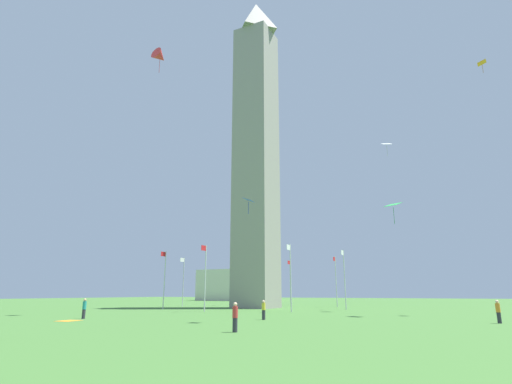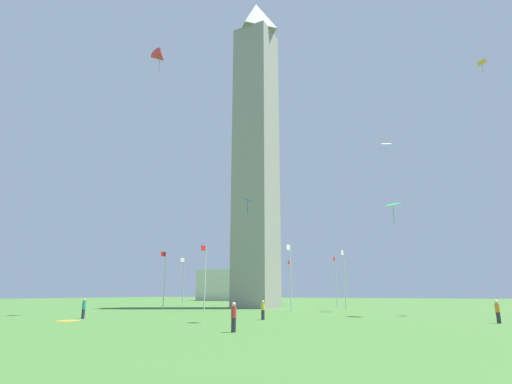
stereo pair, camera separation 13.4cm
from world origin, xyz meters
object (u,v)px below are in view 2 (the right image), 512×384
(person_teal_shirt, at_px, (84,309))
(person_orange_shirt, at_px, (498,312))
(flagpole_n, at_px, (205,274))
(flagpole_se, at_px, (336,279))
(obelisk_monument, at_px, (256,141))
(person_red_shirt, at_px, (234,317))
(flagpole_w, at_px, (183,279))
(picnic_blanket_near_first_person, at_px, (68,321))
(kite_white_diamond, at_px, (386,144))
(flagpole_nw, at_px, (164,277))
(kite_blue_diamond, at_px, (248,201))
(kite_green_diamond, at_px, (393,205))
(kite_orange_diamond, at_px, (482,63))
(flagpole_ne, at_px, (290,274))
(person_yellow_shirt, at_px, (263,310))
(flagpole_s, at_px, (290,280))
(distant_building, at_px, (239,286))
(flagpole_e, at_px, (344,276))
(kite_red_delta, at_px, (160,57))
(flagpole_sw, at_px, (233,281))

(person_teal_shirt, relative_size, person_orange_shirt, 1.02)
(flagpole_n, bearing_deg, flagpole_se, 157.50)
(obelisk_monument, distance_m, person_red_shirt, 46.02)
(flagpole_w, relative_size, picnic_blanket_near_first_person, 4.48)
(obelisk_monument, relative_size, kite_white_diamond, 26.10)
(person_red_shirt, bearing_deg, person_teal_shirt, 28.69)
(flagpole_n, height_order, person_red_shirt, flagpole_n)
(flagpole_w, distance_m, flagpole_nw, 10.49)
(kite_blue_diamond, bearing_deg, kite_green_diamond, 145.71)
(person_orange_shirt, relative_size, kite_orange_diamond, 1.15)
(flagpole_w, relative_size, kite_green_diamond, 3.54)
(flagpole_se, height_order, person_red_shirt, flagpole_se)
(flagpole_ne, xyz_separation_m, kite_blue_diamond, (17.48, 3.57, 5.20))
(person_teal_shirt, xyz_separation_m, person_orange_shirt, (-10.48, 32.36, -0.02))
(person_orange_shirt, distance_m, picnic_blanket_near_first_person, 33.82)
(person_yellow_shirt, height_order, picnic_blanket_near_first_person, person_yellow_shirt)
(flagpole_n, distance_m, flagpole_ne, 10.49)
(flagpole_s, height_order, kite_white_diamond, kite_white_diamond)
(obelisk_monument, bearing_deg, person_yellow_shirt, 28.51)
(flagpole_n, height_order, kite_blue_diamond, kite_blue_diamond)
(flagpole_w, relative_size, person_red_shirt, 4.78)
(distant_building, bearing_deg, kite_green_diamond, 39.43)
(flagpole_se, bearing_deg, flagpole_e, 22.50)
(flagpole_nw, bearing_deg, flagpole_ne, 90.00)
(flagpole_s, bearing_deg, flagpole_n, -0.00)
(person_yellow_shirt, xyz_separation_m, kite_red_delta, (-1.20, -14.49, 29.36))
(flagpole_se, height_order, flagpole_sw, same)
(flagpole_se, bearing_deg, flagpole_w, -67.50)
(kite_blue_diamond, bearing_deg, flagpole_s, -162.03)
(flagpole_ne, height_order, flagpole_w, same)
(kite_blue_diamond, relative_size, kite_red_delta, 0.42)
(flagpole_sw, height_order, picnic_blanket_near_first_person, flagpole_sw)
(flagpole_w, relative_size, person_teal_shirt, 4.66)
(person_teal_shirt, relative_size, person_yellow_shirt, 1.07)
(flagpole_ne, relative_size, flagpole_sw, 1.00)
(kite_white_diamond, bearing_deg, kite_blue_diamond, -17.39)
(flagpole_se, xyz_separation_m, person_orange_shirt, (28.90, 20.78, -3.58))
(picnic_blanket_near_first_person, bearing_deg, flagpole_n, 177.48)
(kite_white_diamond, bearing_deg, obelisk_monument, -96.47)
(flagpole_ne, distance_m, flagpole_nw, 19.38)
(flagpole_sw, xyz_separation_m, person_orange_shirt, (28.90, 40.16, -3.58))
(flagpole_se, distance_m, kite_green_diamond, 27.23)
(kite_white_diamond, bearing_deg, flagpole_e, -107.60)
(obelisk_monument, distance_m, person_orange_shirt, 44.35)
(flagpole_se, xyz_separation_m, person_yellow_shirt, (33.32, 3.18, -3.63))
(flagpole_s, bearing_deg, kite_red_delta, -2.57)
(person_red_shirt, bearing_deg, flagpole_n, -8.65)
(person_red_shirt, bearing_deg, kite_white_diamond, -55.30)
(flagpole_w, height_order, person_orange_shirt, flagpole_w)
(flagpole_s, height_order, person_red_shirt, flagpole_s)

